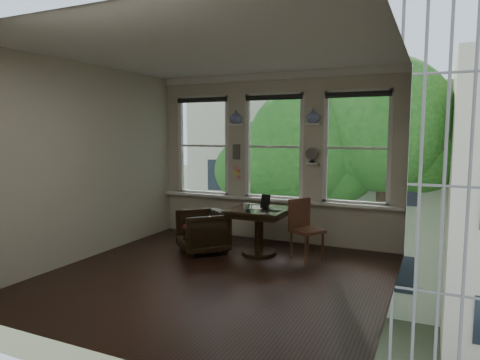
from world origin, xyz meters
The scene contains 25 objects.
ground centered at (0.00, 0.00, 0.00)m, with size 4.50×4.50×0.00m, color black.
ceiling centered at (0.00, 0.00, 3.00)m, with size 4.50×4.50×0.00m, color silver.
wall_back centered at (0.00, 2.25, 1.50)m, with size 4.50×4.50×0.00m, color beige.
wall_front centered at (0.00, -2.25, 1.50)m, with size 4.50×4.50×0.00m, color beige.
wall_left centered at (-2.25, 0.00, 1.50)m, with size 4.50×4.50×0.00m, color beige.
wall_right centered at (2.25, 0.00, 1.50)m, with size 4.50×4.50×0.00m, color beige.
window_left centered at (-1.45, 2.25, 1.70)m, with size 1.10×0.12×1.90m, color white, non-canonical shape.
window_center centered at (0.00, 2.25, 1.70)m, with size 1.10×0.12×1.90m, color white, non-canonical shape.
window_right centered at (1.45, 2.25, 1.70)m, with size 1.10×0.12×1.90m, color white, non-canonical shape.
shelf_left centered at (-0.72, 2.15, 2.10)m, with size 0.26×0.16×0.03m, color white.
shelf_right centered at (0.72, 2.15, 2.10)m, with size 0.26×0.16×0.03m, color white.
intercom centered at (-0.72, 2.18, 1.60)m, with size 0.14×0.06×0.28m, color #59544F.
sticky_notes centered at (-0.72, 2.19, 1.25)m, with size 0.16×0.01×0.24m, color pink, non-canonical shape.
desk_fan centered at (0.72, 2.13, 1.53)m, with size 0.20×0.20×0.24m, color #59544F, non-canonical shape.
vase_left centered at (-0.72, 2.15, 2.24)m, with size 0.24×0.24×0.25m, color silver.
vase_right centered at (0.72, 2.15, 2.24)m, with size 0.24×0.24×0.25m, color silver.
table centered at (0.13, 1.21, 0.38)m, with size 0.90×0.90×0.75m, color black, non-canonical shape.
armchair_left centered at (-0.76, 0.94, 0.34)m, with size 0.73×0.76×0.69m, color black.
cushion_red centered at (-0.76, 0.94, 0.45)m, with size 0.45×0.45×0.06m, color maroon.
side_chair_right centered at (0.90, 1.28, 0.46)m, with size 0.42×0.42×0.92m, color #4B281A, non-canonical shape.
laptop centered at (0.34, 1.13, 0.76)m, with size 0.30×0.20×0.02m, color black.
mug centered at (-0.03, 1.06, 0.80)m, with size 0.11×0.11×0.10m, color white.
drinking_glass centered at (0.05, 0.95, 0.79)m, with size 0.11×0.11×0.09m, color white.
tablet centered at (0.20, 1.29, 0.86)m, with size 0.16×0.02×0.22m, color black.
papers centered at (0.06, 1.30, 0.75)m, with size 0.22×0.30×0.00m, color silver.
Camera 1 is at (2.66, -5.01, 1.95)m, focal length 32.00 mm.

